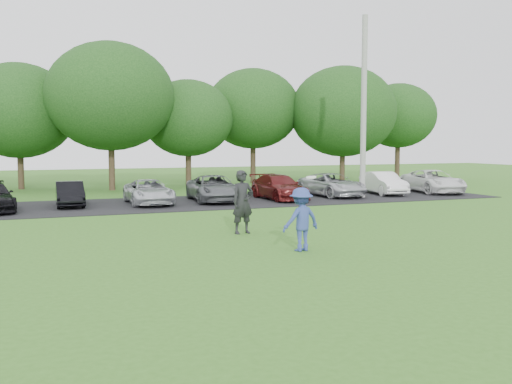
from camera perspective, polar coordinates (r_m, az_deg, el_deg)
ground at (r=14.46m, az=5.12°, el=-6.27°), size 100.00×100.00×0.00m
parking_lot at (r=26.59m, az=-7.52°, el=-1.10°), size 32.00×6.50×0.03m
utility_pole at (r=29.47m, az=10.72°, el=8.30°), size 0.28×0.28×9.13m
frisbee_player at (r=14.82m, az=4.54°, el=-2.74°), size 1.15×0.78×1.95m
camera_bystander at (r=17.55m, az=-1.34°, el=-1.01°), size 0.79×0.59×1.96m
parked_cars at (r=26.64m, az=-7.18°, el=0.23°), size 31.43×5.02×1.26m
tree_row at (r=36.36m, az=-9.03°, el=8.22°), size 42.39×9.85×8.64m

